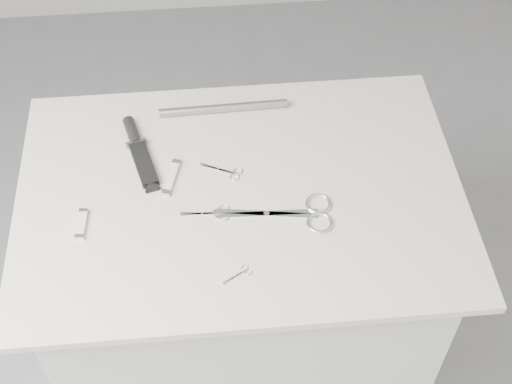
{
  "coord_description": "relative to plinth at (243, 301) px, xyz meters",
  "views": [
    {
      "loc": [
        -0.06,
        -1.03,
        2.14
      ],
      "look_at": [
        0.03,
        -0.01,
        0.92
      ],
      "focal_mm": 50.0,
      "sensor_mm": 36.0,
      "label": 1
    }
  ],
  "objects": [
    {
      "name": "tiny_scissors",
      "position": [
        -0.02,
        -0.22,
        0.47
      ],
      "size": [
        0.06,
        0.05,
        0.0
      ],
      "rotation": [
        0.0,
        0.0,
        0.52
      ],
      "color": "silver",
      "rests_on": "display_board"
    },
    {
      "name": "embroidery_scissors_a",
      "position": [
        -0.06,
        -0.06,
        0.47
      ],
      "size": [
        0.11,
        0.05,
        0.0
      ],
      "rotation": [
        0.0,
        0.0,
        -0.06
      ],
      "color": "silver",
      "rests_on": "display_board"
    },
    {
      "name": "metal_rail",
      "position": [
        -0.02,
        0.26,
        0.48
      ],
      "size": [
        0.32,
        0.03,
        0.02
      ],
      "primitive_type": "cylinder",
      "rotation": [
        0.0,
        1.57,
        0.02
      ],
      "color": "gray",
      "rests_on": "display_board"
    },
    {
      "name": "large_shears",
      "position": [
        0.12,
        -0.08,
        0.47
      ],
      "size": [
        0.26,
        0.11,
        0.01
      ],
      "rotation": [
        0.0,
        0.0,
        -0.09
      ],
      "color": "silver",
      "rests_on": "display_board"
    },
    {
      "name": "pocket_knife_a",
      "position": [
        -0.15,
        0.05,
        0.48
      ],
      "size": [
        0.05,
        0.11,
        0.01
      ],
      "rotation": [
        0.0,
        0.0,
        1.3
      ],
      "color": "silver",
      "rests_on": "display_board"
    },
    {
      "name": "ground",
      "position": [
        0.0,
        0.0,
        -0.46
      ],
      "size": [
        4.0,
        4.0,
        0.01
      ],
      "primitive_type": "cube",
      "color": "gray",
      "rests_on": "ground"
    },
    {
      "name": "sheathed_knife",
      "position": [
        -0.23,
        0.14,
        0.48
      ],
      "size": [
        0.09,
        0.22,
        0.03
      ],
      "rotation": [
        0.0,
        0.0,
        1.83
      ],
      "color": "black",
      "rests_on": "display_board"
    },
    {
      "name": "pocket_knife_b",
      "position": [
        -0.35,
        -0.07,
        0.48
      ],
      "size": [
        0.02,
        0.08,
        0.01
      ],
      "rotation": [
        0.0,
        0.0,
        1.5
      ],
      "color": "silver",
      "rests_on": "display_board"
    },
    {
      "name": "embroidery_scissors_b",
      "position": [
        -0.02,
        0.06,
        0.47
      ],
      "size": [
        0.1,
        0.07,
        0.0
      ],
      "rotation": [
        0.0,
        0.0,
        -0.44
      ],
      "color": "silver",
      "rests_on": "display_board"
    },
    {
      "name": "plinth",
      "position": [
        0.0,
        0.0,
        0.0
      ],
      "size": [
        0.9,
        0.6,
        0.9
      ],
      "primitive_type": "cube",
      "color": "silver",
      "rests_on": "ground"
    },
    {
      "name": "display_board",
      "position": [
        0.0,
        0.0,
        0.46
      ],
      "size": [
        1.0,
        0.7,
        0.02
      ],
      "primitive_type": "cube",
      "color": "beige",
      "rests_on": "plinth"
    }
  ]
}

